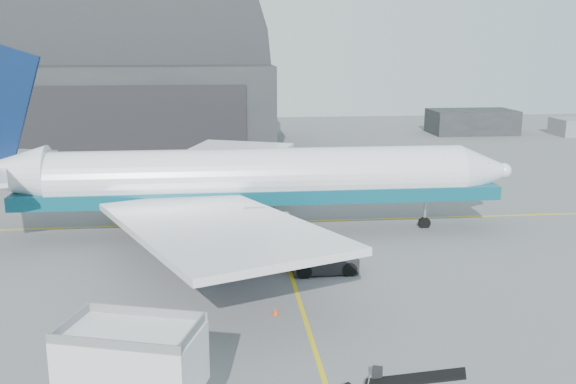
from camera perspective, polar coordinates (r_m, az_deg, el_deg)
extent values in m
plane|color=#565659|center=(36.11, 1.55, -11.30)|extent=(200.00, 200.00, 0.00)
cube|color=gold|center=(54.84, -1.20, -2.69)|extent=(80.00, 0.25, 0.02)
cube|color=gold|center=(34.31, 2.00, -12.65)|extent=(0.25, 40.00, 0.02)
cube|color=black|center=(99.57, -16.32, 7.41)|extent=(50.00, 28.00, 12.00)
cube|color=black|center=(85.91, -17.90, 5.81)|extent=(42.00, 0.40, 9.50)
cube|color=black|center=(113.85, 15.96, 5.03)|extent=(14.00, 8.00, 4.00)
cylinder|color=white|center=(50.76, -2.44, 1.46)|extent=(32.51, 4.33, 4.33)
cone|color=white|center=(54.97, 16.90, 1.80)|extent=(3.97, 4.33, 4.33)
sphere|color=white|center=(55.69, 18.62, 1.82)|extent=(1.26, 1.26, 1.26)
cone|color=white|center=(53.14, -23.84, 1.46)|extent=(6.32, 4.33, 4.33)
cube|color=black|center=(54.46, 15.89, 2.34)|extent=(2.35, 1.99, 0.63)
cube|color=#0A495B|center=(51.06, -2.43, -0.08)|extent=(37.92, 4.38, 1.08)
cube|color=white|center=(40.36, -6.58, -2.99)|extent=(16.65, 22.14, 1.32)
cube|color=white|center=(61.48, -6.44, 2.57)|extent=(16.65, 22.14, 1.32)
cube|color=white|center=(56.99, -23.11, 2.80)|extent=(5.53, 7.56, 0.32)
cylinder|color=gray|center=(44.28, -2.98, -3.42)|extent=(4.70, 2.44, 2.44)
cylinder|color=gray|center=(58.26, -3.76, 0.59)|extent=(4.70, 2.44, 2.44)
cylinder|color=#A5A5AA|center=(54.08, 12.07, -1.84)|extent=(0.25, 0.25, 2.53)
cylinder|color=black|center=(54.31, 12.03, -2.71)|extent=(0.99, 0.32, 0.99)
cylinder|color=black|center=(48.92, -4.30, -4.09)|extent=(1.17, 0.41, 1.17)
cylinder|color=black|center=(54.47, -4.49, -2.31)|extent=(1.17, 0.41, 1.17)
cube|color=silver|center=(24.19, -13.68, -14.41)|extent=(5.42, 4.13, 2.28)
cube|color=black|center=(43.20, 3.20, -6.29)|extent=(4.38, 2.51, 0.97)
cube|color=silver|center=(43.04, 4.06, -5.17)|extent=(1.57, 1.99, 0.97)
cylinder|color=black|center=(42.57, 5.48, -6.86)|extent=(0.98, 0.41, 0.97)
cylinder|color=black|center=(44.54, 4.85, -5.93)|extent=(0.98, 0.41, 0.97)
cylinder|color=black|center=(42.00, 1.44, -7.09)|extent=(0.98, 0.41, 0.97)
cylinder|color=black|center=(44.00, 0.99, -6.13)|extent=(0.98, 0.41, 0.97)
cube|color=black|center=(28.80, 11.18, -15.99)|extent=(4.24, 2.17, 1.14)
cube|color=black|center=(29.36, 7.94, -15.65)|extent=(0.54, 0.48, 0.53)
cylinder|color=black|center=(29.75, 8.29, -16.53)|extent=(0.58, 0.38, 0.53)
cube|color=#EF3F07|center=(36.71, -1.11, -10.85)|extent=(0.32, 0.32, 0.03)
cone|color=#EF3F07|center=(36.63, -1.11, -10.54)|extent=(0.32, 0.32, 0.46)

